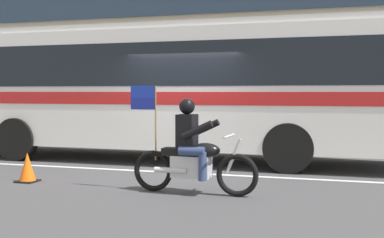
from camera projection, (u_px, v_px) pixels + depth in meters
The scene contains 6 objects.
ground_plane at pixel (183, 168), 11.09m from camera, with size 60.00×60.00×0.00m, color #3D3D3F.
sidewalk_curb at pixel (234, 143), 15.96m from camera, with size 28.00×3.80×0.15m, color gray.
lane_center_stripe at pixel (174, 172), 10.52m from camera, with size 26.60×0.14×0.01m, color silver.
transit_bus at pixel (167, 83), 12.37m from camera, with size 11.20×2.71×3.22m.
motorcycle_with_rider at pixel (192, 153), 8.31m from camera, with size 2.20×0.64×1.78m.
traffic_cone at pixel (27, 168), 9.42m from camera, with size 0.36×0.36×0.55m.
Camera 1 is at (3.44, -10.47, 1.68)m, focal length 47.54 mm.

